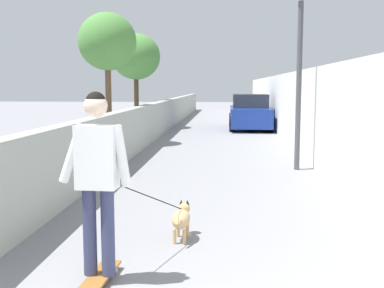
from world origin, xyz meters
TOP-DOWN VIEW (x-y plane):
  - ground_plane at (14.00, 0.00)m, footprint 80.00×80.00m
  - wall_left at (12.00, 2.40)m, footprint 48.00×0.30m
  - fence_right at (12.00, -2.40)m, footprint 48.00×0.30m
  - tree_left_near at (19.00, 3.79)m, footprint 2.15×2.15m
  - tree_left_mid at (13.00, 3.54)m, footprint 1.83×1.83m
  - lamp_post at (8.82, -1.85)m, footprint 0.36×0.36m
  - skateboard at (2.28, 0.96)m, footprint 0.81×0.25m
  - person_skateboarder at (2.28, 0.96)m, footprint 0.24×0.71m
  - dog at (3.65, 0.30)m, footprint 1.69×0.79m
  - car_near at (19.14, -1.25)m, footprint 4.39×1.80m

SIDE VIEW (x-z plane):
  - ground_plane at x=14.00m, z-range 0.00..0.00m
  - skateboard at x=2.28m, z-range 0.03..0.11m
  - dog at x=3.65m, z-range -0.25..0.80m
  - wall_left at x=12.00m, z-range 0.00..1.28m
  - car_near at x=19.14m, z-range -0.05..1.49m
  - person_skateboarder at x=2.28m, z-range 0.24..2.01m
  - fence_right at x=12.00m, z-range 0.00..2.33m
  - lamp_post at x=8.82m, z-range 0.78..4.87m
  - tree_left_near at x=19.00m, z-range 1.06..5.25m
  - tree_left_mid at x=13.00m, z-range 1.16..5.35m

